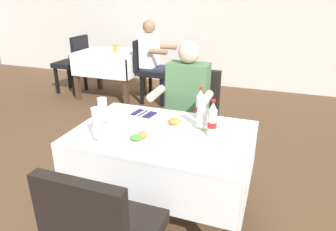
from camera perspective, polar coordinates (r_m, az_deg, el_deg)
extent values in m
plane|color=brown|center=(2.53, -3.07, -18.35)|extent=(11.00, 11.00, 0.00)
cube|color=silver|center=(5.61, 12.63, 19.80)|extent=(11.00, 0.12, 2.89)
cube|color=white|center=(2.09, -0.93, -3.27)|extent=(1.21, 0.81, 0.02)
cube|color=white|center=(1.86, -5.33, -13.02)|extent=(1.21, 0.02, 0.32)
cube|color=white|center=(2.50, 2.31, -3.07)|extent=(1.21, 0.02, 0.32)
cube|color=white|center=(2.42, -14.33, -4.73)|extent=(0.02, 0.81, 0.32)
cube|color=white|center=(2.06, 15.09, -9.86)|extent=(0.02, 0.81, 0.32)
cube|color=#472D1E|center=(2.26, -17.58, -13.34)|extent=(0.07, 0.07, 0.74)
cube|color=#472D1E|center=(1.91, 11.68, -20.27)|extent=(0.07, 0.07, 0.74)
cube|color=#472D1E|center=(2.75, -9.07, -5.73)|extent=(0.07, 0.07, 0.74)
cube|color=#472D1E|center=(2.47, 14.21, -9.68)|extent=(0.07, 0.07, 0.74)
cube|color=black|center=(2.80, 4.19, -2.10)|extent=(0.44, 0.44, 0.08)
cube|color=black|center=(2.94, 5.67, 4.44)|extent=(0.42, 0.06, 0.44)
cube|color=black|center=(2.83, -0.26, -7.86)|extent=(0.04, 0.04, 0.45)
cube|color=black|center=(2.75, 6.50, -9.02)|extent=(0.04, 0.04, 0.45)
cube|color=black|center=(3.11, 1.89, -4.89)|extent=(0.04, 0.04, 0.45)
cube|color=black|center=(3.04, 8.04, -5.84)|extent=(0.04, 0.04, 0.45)
cube|color=black|center=(1.38, -15.93, -19.35)|extent=(0.42, 0.06, 0.44)
cylinder|color=#282D42|center=(2.79, 0.48, -8.35)|extent=(0.10, 0.10, 0.45)
cylinder|color=#282D42|center=(2.75, 3.67, -8.90)|extent=(0.10, 0.10, 0.45)
cube|color=#282D42|center=(2.77, 3.17, -1.93)|extent=(0.34, 0.36, 0.12)
cube|color=#4C754C|center=(2.73, 3.79, 4.66)|extent=(0.36, 0.20, 0.50)
sphere|color=beige|center=(2.65, 3.98, 11.79)|extent=(0.19, 0.19, 0.19)
cylinder|color=beige|center=(2.58, -2.23, 4.23)|extent=(0.07, 0.26, 0.07)
cylinder|color=beige|center=(2.46, 7.12, 3.15)|extent=(0.07, 0.26, 0.07)
cube|color=white|center=(1.96, -4.47, -4.59)|extent=(0.24, 0.24, 0.01)
ellipsoid|color=#B77A38|center=(1.96, -4.73, -3.60)|extent=(0.08, 0.08, 0.05)
ellipsoid|color=#4C8E38|center=(1.94, -6.00, -4.15)|extent=(0.09, 0.08, 0.04)
cube|color=white|center=(2.17, 1.52, -1.72)|extent=(0.23, 0.23, 0.01)
ellipsoid|color=#B77A38|center=(2.15, 1.21, -1.07)|extent=(0.12, 0.11, 0.05)
ellipsoid|color=#99602D|center=(2.17, 1.36, -1.11)|extent=(0.05, 0.05, 0.04)
ellipsoid|color=gold|center=(2.16, 1.62, -1.38)|extent=(0.07, 0.05, 0.03)
cylinder|color=white|center=(2.23, -11.94, -1.65)|extent=(0.07, 0.07, 0.01)
cylinder|color=white|center=(2.22, -11.98, -1.23)|extent=(0.02, 0.02, 0.03)
cylinder|color=white|center=(2.19, -12.18, 1.13)|extent=(0.07, 0.07, 0.17)
cylinder|color=#C68928|center=(2.20, -12.10, 0.21)|extent=(0.06, 0.06, 0.09)
cylinder|color=white|center=(2.12, 6.33, -2.64)|extent=(0.07, 0.07, 0.01)
cylinder|color=white|center=(2.11, 6.35, -2.20)|extent=(0.02, 0.02, 0.03)
cylinder|color=white|center=(2.07, 6.48, 0.58)|extent=(0.07, 0.07, 0.19)
cylinder|color=gold|center=(2.09, 6.41, -0.74)|extent=(0.07, 0.07, 0.09)
cylinder|color=white|center=(1.99, -12.87, -4.77)|extent=(0.07, 0.07, 0.01)
cylinder|color=white|center=(1.99, -12.91, -4.30)|extent=(0.02, 0.02, 0.03)
cylinder|color=white|center=(1.94, -13.19, -1.32)|extent=(0.06, 0.06, 0.20)
cylinder|color=black|center=(1.96, -13.06, -2.76)|extent=(0.06, 0.06, 0.09)
cylinder|color=silver|center=(2.00, 8.28, -1.43)|extent=(0.06, 0.06, 0.18)
cylinder|color=red|center=(2.01, 8.27, -1.68)|extent=(0.06, 0.06, 0.04)
cone|color=silver|center=(1.96, 8.47, 1.77)|extent=(0.06, 0.06, 0.05)
cylinder|color=red|center=(1.95, 8.53, 2.75)|extent=(0.03, 0.03, 0.02)
cylinder|color=silver|center=(2.27, 6.01, 1.48)|extent=(0.06, 0.06, 0.18)
cylinder|color=red|center=(2.27, 6.00, 1.27)|extent=(0.06, 0.06, 0.04)
cone|color=silver|center=(2.23, 6.13, 4.24)|extent=(0.06, 0.06, 0.05)
cylinder|color=red|center=(2.22, 6.17, 5.12)|extent=(0.03, 0.03, 0.02)
cube|color=#231E4C|center=(2.38, -4.55, 0.37)|extent=(0.19, 0.16, 0.01)
cube|color=silver|center=(2.39, -4.92, 0.60)|extent=(0.04, 0.19, 0.01)
cube|color=silver|center=(2.37, -4.19, 0.44)|extent=(0.04, 0.19, 0.01)
cube|color=white|center=(5.03, -10.96, 11.62)|extent=(0.99, 0.78, 0.02)
cube|color=white|center=(4.75, -13.12, 8.71)|extent=(0.99, 0.02, 0.32)
cube|color=white|center=(5.39, -8.78, 10.61)|extent=(0.99, 0.02, 0.32)
cube|color=white|center=(5.32, -15.45, 9.93)|extent=(0.02, 0.78, 0.32)
cube|color=white|center=(4.84, -5.73, 9.43)|extent=(0.02, 0.78, 0.32)
cube|color=#472D1E|center=(5.08, -16.80, 6.80)|extent=(0.07, 0.07, 0.74)
cube|color=#472D1E|center=(4.63, -7.95, 6.07)|extent=(0.07, 0.07, 0.74)
cube|color=#472D1E|center=(5.61, -12.89, 8.59)|extent=(0.07, 0.07, 0.74)
cube|color=#472D1E|center=(5.20, -4.62, 8.02)|extent=(0.07, 0.07, 0.74)
cube|color=black|center=(5.52, -18.02, 9.16)|extent=(0.44, 0.44, 0.08)
cube|color=black|center=(5.32, -16.17, 11.78)|extent=(0.06, 0.42, 0.44)
cube|color=black|center=(5.81, -18.06, 7.08)|extent=(0.04, 0.04, 0.45)
cube|color=black|center=(5.56, -20.15, 6.14)|extent=(0.04, 0.04, 0.45)
cube|color=black|center=(5.62, -15.28, 6.88)|extent=(0.04, 0.04, 0.45)
cube|color=black|center=(5.35, -17.31, 5.91)|extent=(0.04, 0.04, 0.45)
cube|color=black|center=(4.74, -2.28, 8.18)|extent=(0.44, 0.44, 0.08)
cube|color=black|center=(4.78, -5.17, 11.43)|extent=(0.06, 0.42, 0.44)
cube|color=black|center=(4.60, -1.05, 4.32)|extent=(0.04, 0.04, 0.45)
cube|color=black|center=(4.90, 0.36, 5.48)|extent=(0.04, 0.04, 0.45)
cube|color=black|center=(4.72, -4.92, 4.73)|extent=(0.04, 0.04, 0.45)
cube|color=black|center=(5.02, -3.32, 5.85)|extent=(0.04, 0.04, 0.45)
cylinder|color=#282D42|center=(4.69, -0.98, 4.68)|extent=(0.10, 0.10, 0.45)
cylinder|color=#282D42|center=(4.83, -0.31, 5.22)|extent=(0.10, 0.10, 0.45)
cube|color=#282D42|center=(4.74, -2.51, 8.43)|extent=(0.36, 0.34, 0.12)
cube|color=silver|center=(4.70, -3.50, 12.17)|extent=(0.20, 0.36, 0.50)
sphere|color=#997051|center=(4.66, -3.60, 16.36)|extent=(0.19, 0.19, 0.19)
cylinder|color=#997051|center=(4.42, -1.82, 11.87)|extent=(0.26, 0.07, 0.07)
cylinder|color=#997051|center=(4.81, 0.10, 12.75)|extent=(0.26, 0.07, 0.07)
cylinder|color=#C68928|center=(5.01, -9.82, 12.40)|extent=(0.06, 0.06, 0.11)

